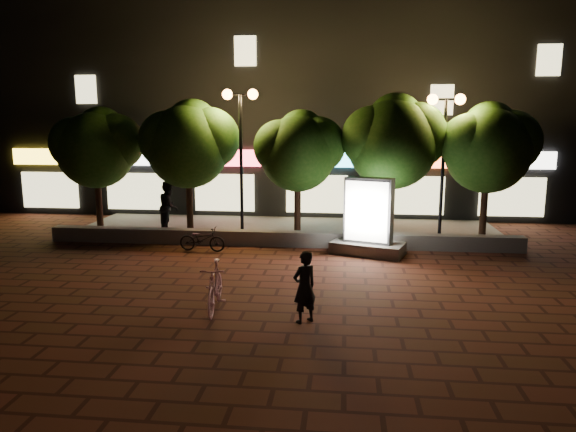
# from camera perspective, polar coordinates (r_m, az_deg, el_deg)

# --- Properties ---
(ground) EXTENTS (80.00, 80.00, 0.00)m
(ground) POSITION_cam_1_polar(r_m,az_deg,el_deg) (13.98, -3.04, -7.09)
(ground) COLOR #512219
(ground) RESTS_ON ground
(retaining_wall) EXTENTS (16.00, 0.45, 0.50)m
(retaining_wall) POSITION_cam_1_polar(r_m,az_deg,el_deg) (17.74, -0.99, -2.47)
(retaining_wall) COLOR slate
(retaining_wall) RESTS_ON ground
(sidewalk) EXTENTS (16.00, 5.00, 0.08)m
(sidewalk) POSITION_cam_1_polar(r_m,az_deg,el_deg) (20.21, -0.10, -1.48)
(sidewalk) COLOR slate
(sidewalk) RESTS_ON ground
(building_block) EXTENTS (28.00, 8.12, 11.30)m
(building_block) POSITION_cam_1_polar(r_m,az_deg,el_deg) (26.25, 1.47, 12.13)
(building_block) COLOR black
(building_block) RESTS_ON ground
(tree_far_left) EXTENTS (3.36, 2.80, 4.63)m
(tree_far_left) POSITION_cam_1_polar(r_m,az_deg,el_deg) (20.75, -20.04, 7.27)
(tree_far_left) COLOR #311C13
(tree_far_left) RESTS_ON sidewalk
(tree_left) EXTENTS (3.60, 3.00, 4.89)m
(tree_left) POSITION_cam_1_polar(r_m,az_deg,el_deg) (19.47, -10.68, 8.00)
(tree_left) COLOR #311C13
(tree_left) RESTS_ON sidewalk
(tree_mid) EXTENTS (3.24, 2.70, 4.50)m
(tree_mid) POSITION_cam_1_polar(r_m,az_deg,el_deg) (18.72, 1.24, 7.38)
(tree_mid) COLOR #311C13
(tree_mid) RESTS_ON sidewalk
(tree_right) EXTENTS (3.72, 3.10, 5.07)m
(tree_right) POSITION_cam_1_polar(r_m,az_deg,el_deg) (18.71, 11.49, 8.25)
(tree_right) COLOR #311C13
(tree_right) RESTS_ON sidewalk
(tree_far_right) EXTENTS (3.48, 2.90, 4.76)m
(tree_far_right) POSITION_cam_1_polar(r_m,az_deg,el_deg) (19.27, 21.05, 7.24)
(tree_far_right) COLOR #311C13
(tree_far_right) RESTS_ON sidewalk
(street_lamp_left) EXTENTS (1.26, 0.36, 5.18)m
(street_lamp_left) POSITION_cam_1_polar(r_m,az_deg,el_deg) (18.72, -5.18, 9.83)
(street_lamp_left) COLOR black
(street_lamp_left) RESTS_ON sidewalk
(street_lamp_right) EXTENTS (1.26, 0.36, 4.98)m
(street_lamp_right) POSITION_cam_1_polar(r_m,az_deg,el_deg) (18.66, 16.69, 9.03)
(street_lamp_right) COLOR black
(street_lamp_right) RESTS_ON sidewalk
(ad_kiosk) EXTENTS (2.49, 1.79, 2.43)m
(ad_kiosk) POSITION_cam_1_polar(r_m,az_deg,el_deg) (16.73, 8.74, -0.81)
(ad_kiosk) COLOR slate
(ad_kiosk) RESTS_ON ground
(scooter_pink) EXTENTS (0.68, 1.86, 1.10)m
(scooter_pink) POSITION_cam_1_polar(r_m,az_deg,el_deg) (11.86, -7.95, -7.63)
(scooter_pink) COLOR #CE869F
(scooter_pink) RESTS_ON ground
(rider) EXTENTS (0.67, 0.64, 1.54)m
(rider) POSITION_cam_1_polar(r_m,az_deg,el_deg) (11.02, 1.81, -7.73)
(rider) COLOR black
(rider) RESTS_ON ground
(scooter_parked) EXTENTS (1.56, 0.64, 0.80)m
(scooter_parked) POSITION_cam_1_polar(r_m,az_deg,el_deg) (17.21, -9.32, -2.49)
(scooter_parked) COLOR black
(scooter_parked) RESTS_ON ground
(pedestrian) EXTENTS (0.81, 1.00, 1.93)m
(pedestrian) POSITION_cam_1_polar(r_m,az_deg,el_deg) (19.88, -12.80, 1.01)
(pedestrian) COLOR black
(pedestrian) RESTS_ON sidewalk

